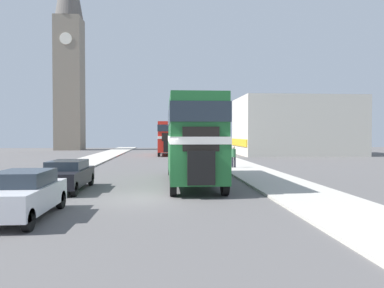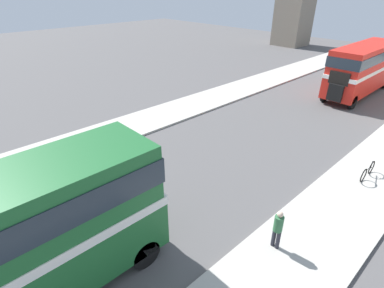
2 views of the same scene
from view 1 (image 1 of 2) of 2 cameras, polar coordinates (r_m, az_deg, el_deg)
The scene contains 10 objects.
ground_plane at distance 15.67m, azimuth -6.73°, elevation -8.28°, with size 120.00×120.00×0.00m, color #565454.
sidewalk_right at distance 16.77m, azimuth 17.20°, elevation -7.48°, with size 3.50×120.00×0.12m.
double_decker_bus at distance 20.31m, azimuth 0.00°, elevation 1.43°, with size 2.54×10.48×4.45m.
bus_distant at distance 48.50m, azimuth -3.68°, elevation 1.29°, with size 2.54×9.59×4.21m.
car_parked_near at distance 13.00m, azimuth -24.49°, elevation -6.97°, with size 1.73×4.09×1.50m.
car_parked_mid at distance 18.68m, azimuth -18.53°, elevation -4.48°, with size 1.75×4.45×1.41m.
pedestrian_walking at distance 28.85m, azimuth 6.37°, elevation -1.74°, with size 0.33×0.33×1.63m.
bicycle_on_pavement at distance 36.02m, azimuth 5.26°, elevation -1.99°, with size 0.05×1.76×0.78m.
church_tower at distance 69.19m, azimuth -18.21°, elevation 14.62°, with size 4.60×4.60×36.13m.
shop_building_block at distance 50.47m, azimuth 15.50°, elevation 2.60°, with size 14.95×10.09×7.40m.
Camera 1 is at (0.71, -15.43, 2.65)m, focal length 35.00 mm.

